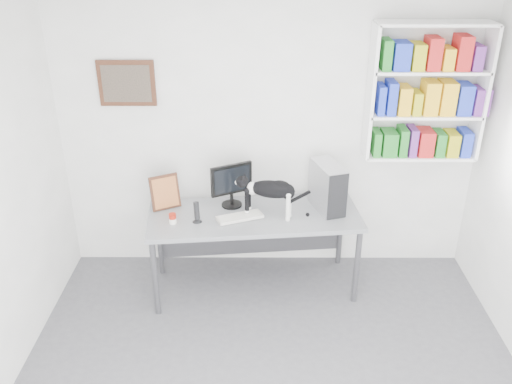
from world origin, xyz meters
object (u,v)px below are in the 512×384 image
desk (254,251)px  keyboard (240,217)px  bookshelf (426,93)px  speaker (197,212)px  pc_tower (327,187)px  leaning_print (165,192)px  soup_can (173,219)px  monitor (231,185)px  cat (270,198)px

desk → keyboard: size_ratio=4.66×
bookshelf → desk: (-1.54, -0.35, -1.45)m
keyboard → speaker: (-0.38, -0.06, 0.09)m
keyboard → pc_tower: size_ratio=0.94×
leaning_print → soup_can: bearing=-97.5°
speaker → soup_can: bearing=167.5°
bookshelf → monitor: bookshelf is taller
bookshelf → pc_tower: bearing=-164.8°
desk → speaker: 0.73m
bookshelf → keyboard: bookshelf is taller
monitor → pc_tower: size_ratio=0.97×
desk → cat: cat is taller
keyboard → cat: bearing=-13.6°
monitor → keyboard: size_ratio=1.04×
bookshelf → speaker: bookshelf is taller
pc_tower → cat: 0.56m
leaning_print → cat: 0.99m
soup_can → desk: bearing=13.7°
bookshelf → speaker: size_ratio=6.11×
desk → soup_can: 0.87m
monitor → leaning_print: (-0.62, -0.05, -0.05)m
cat → desk: bearing=172.9°
monitor → speaker: monitor is taller
keyboard → leaning_print: bearing=142.3°
monitor → leaning_print: size_ratio=1.28×
desk → keyboard: 0.45m
speaker → leaning_print: leaning_print is taller
desk → leaning_print: bearing=165.9°
soup_can → pc_tower: bearing=11.9°
pc_tower → monitor: bearing=159.5°
monitor → leaning_print: bearing=157.7°
pc_tower → soup_can: size_ratio=4.68×
cat → keyboard: bearing=-160.1°
desk → cat: size_ratio=3.18×
monitor → keyboard: monitor is taller
desk → pc_tower: pc_tower is taller
bookshelf → soup_can: bookshelf is taller
keyboard → soup_can: (-0.59, -0.09, 0.03)m
monitor → speaker: (-0.30, -0.31, -0.11)m
pc_tower → speaker: pc_tower is taller
leaning_print → soup_can: leaning_print is taller
bookshelf → cat: (-1.40, -0.40, -0.86)m
bookshelf → keyboard: (-1.67, -0.44, -1.03)m
keyboard → cat: (0.27, 0.04, 0.17)m
monitor → soup_can: (-0.51, -0.34, -0.17)m
bookshelf → speaker: bearing=-166.2°
desk → speaker: speaker is taller
leaning_print → keyboard: bearing=-43.6°
monitor → keyboard: bearing=-98.5°
desk → pc_tower: size_ratio=4.37×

